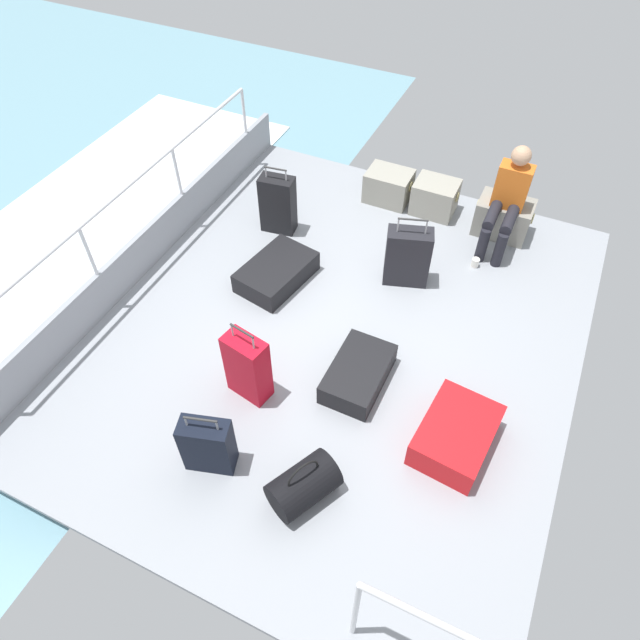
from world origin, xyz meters
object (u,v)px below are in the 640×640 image
Objects in this scene: suitcase_0 at (248,367)px; paper_cup at (475,263)px; cargo_crate_2 at (503,217)px; passenger_seated at (508,198)px; cargo_crate_1 at (435,197)px; suitcase_5 at (358,374)px; duffel_bag at (304,485)px; cargo_crate_0 at (388,186)px; suitcase_4 at (278,204)px; suitcase_1 at (208,445)px; suitcase_6 at (408,257)px; suitcase_2 at (456,435)px; suitcase_3 at (277,272)px.

suitcase_0 is 2.77m from paper_cup.
passenger_seated reaches higher than cargo_crate_2.
cargo_crate_1 is at bearing 77.98° from suitcase_0.
passenger_seated is 11.06× the size of paper_cup.
passenger_seated is 2.53m from suitcase_5.
cargo_crate_1 is 0.86× the size of duffel_bag.
cargo_crate_0 is 0.69× the size of suitcase_4.
paper_cup is at bearing 8.54° from suitcase_4.
duffel_bag is 3.11m from paper_cup.
duffel_bag is at bearing 4.62° from suitcase_1.
suitcase_1 reaches higher than suitcase_5.
cargo_crate_1 is (0.56, 0.01, 0.01)m from cargo_crate_0.
suitcase_6 is (-0.71, -1.19, 0.11)m from cargo_crate_2.
cargo_crate_1 is 0.47× the size of passenger_seated.
passenger_seated is 3.90m from suitcase_1.
suitcase_4 is at bearing -171.46° from paper_cup.
suitcase_2 is at bearing 29.97° from suitcase_1.
cargo_crate_2 is at bearing 75.86° from suitcase_5.
cargo_crate_2 is 0.70× the size of suitcase_3.
suitcase_3 is 1.11× the size of suitcase_4.
cargo_crate_2 is 3.80m from duffel_bag.
suitcase_3 is at bearing -154.50° from suitcase_6.
suitcase_4 is at bearing -160.24° from passenger_seated.
cargo_crate_2 is 2.59m from suitcase_3.
suitcase_5 is 1.24× the size of duffel_bag.
suitcase_6 is at bearing -86.04° from cargo_crate_1.
cargo_crate_0 is 0.50× the size of passenger_seated.
suitcase_3 is 1.34m from suitcase_6.
paper_cup is at bearing 80.56° from duffel_bag.
suitcase_3 is 1.47× the size of duffel_bag.
suitcase_4 is at bearing -144.67° from cargo_crate_1.
suitcase_6 is 7.94× the size of paper_cup.
passenger_seated is 1.40× the size of suitcase_2.
suitcase_6 reaches higher than cargo_crate_2.
suitcase_5 is at bearing 31.08° from suitcase_0.
cargo_crate_1 is 3.19m from suitcase_0.
suitcase_3 is at bearing -63.80° from suitcase_4.
suitcase_1 is 0.86× the size of suitcase_5.
suitcase_0 is at bearing -68.57° from suitcase_4.
cargo_crate_1 is 5.19× the size of paper_cup.
suitcase_6 is at bearing -139.97° from paper_cup.
suitcase_4 reaches higher than cargo_crate_1.
suitcase_4 reaches higher than duffel_bag.
cargo_crate_1 is at bearing 93.14° from suitcase_5.
suitcase_4 reaches higher than cargo_crate_0.
suitcase_6 is (0.65, -1.22, 0.13)m from cargo_crate_0.
duffel_bag reaches higher than cargo_crate_2.
suitcase_3 is at bearing 153.91° from suitcase_2.
cargo_crate_2 reaches higher than cargo_crate_0.
cargo_crate_0 is 0.74× the size of suitcase_5.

